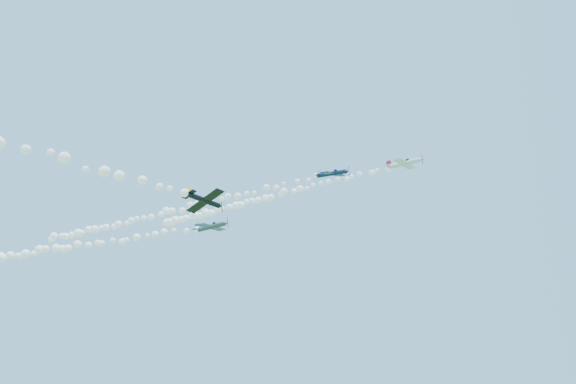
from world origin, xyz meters
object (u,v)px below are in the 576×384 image
(plane_navy, at_px, (333,173))
(plane_grey, at_px, (211,227))
(plane_white, at_px, (404,163))
(plane_black, at_px, (205,200))

(plane_navy, relative_size, plane_grey, 0.84)
(plane_white, xyz_separation_m, plane_black, (-23.83, -34.91, -16.04))
(plane_navy, distance_m, plane_grey, 28.07)
(plane_white, height_order, plane_grey, plane_white)
(plane_grey, distance_m, plane_black, 30.86)
(plane_navy, xyz_separation_m, plane_black, (-12.44, -22.64, -10.88))
(plane_white, xyz_separation_m, plane_grey, (-38.48, -8.17, -11.25))
(plane_white, xyz_separation_m, plane_navy, (-11.39, -12.28, -5.15))
(plane_navy, height_order, plane_black, plane_navy)
(plane_navy, relative_size, plane_black, 1.05)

